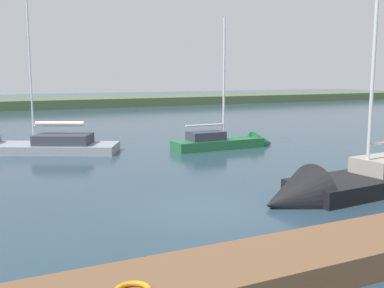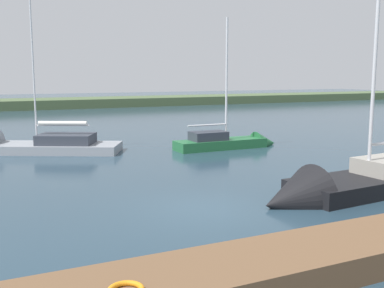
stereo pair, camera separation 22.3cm
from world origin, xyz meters
The scene contains 6 objects.
ground_plane centered at (0.00, 0.00, 0.00)m, with size 200.00×200.00×0.00m, color #263D4C.
far_shoreline centered at (0.00, -51.09, 0.00)m, with size 180.00×8.00×2.40m, color #4C603D.
dock_pier centered at (0.00, 5.48, 0.32)m, with size 19.40×2.07×0.65m, color brown.
sailboat_inner_slip centered at (-5.96, 0.71, 0.25)m, with size 9.86×3.06×12.45m.
sailboat_outer_mooring centered at (4.24, -14.60, 0.14)m, with size 9.52×6.61×10.73m.
sailboat_mid_channel centered at (-7.43, -10.77, 0.22)m, with size 6.77×1.61×8.41m.
Camera 1 is at (6.78, 13.06, 4.40)m, focal length 42.89 mm.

